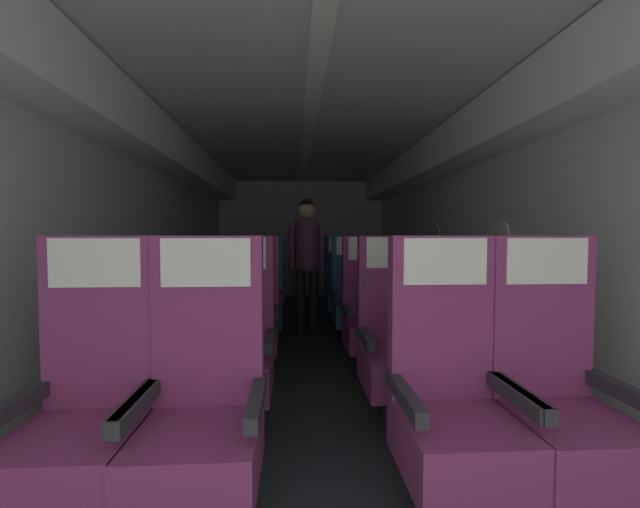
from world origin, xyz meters
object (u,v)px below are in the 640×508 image
seat_d_right_window (354,299)px  seat_c_left_window (196,318)px  seat_a_left_window (87,412)px  seat_e_right_aisle (378,288)px  seat_a_left_aisle (203,410)px  seat_b_left_window (162,347)px  seat_e_left_aisle (266,289)px  seat_d_left_aisle (261,300)px  seat_c_left_aisle (251,317)px  seat_e_left_window (231,289)px  seat_e_right_window (343,288)px  seat_c_right_aisle (422,315)px  flight_attendant (307,250)px  seat_b_right_window (397,343)px  seat_d_right_aisle (395,299)px  seat_b_right_aisle (466,343)px  seat_b_left_aisle (236,347)px  seat_d_left_window (217,301)px  seat_a_right_window (452,402)px  seat_c_right_window (371,315)px  seat_a_right_aisle (558,400)px

seat_d_right_window → seat_c_left_window: bearing=-148.7°
seat_a_left_window → seat_e_right_aisle: same height
seat_a_left_window → seat_a_left_aisle: bearing=-1.6°
seat_a_left_aisle → seat_b_left_window: 1.00m
seat_e_left_aisle → seat_e_right_aisle: 1.46m
seat_a_left_window → seat_d_left_aisle: bearing=80.2°
seat_a_left_aisle → seat_c_left_aisle: (-0.00, 1.78, 0.00)m
seat_e_left_window → seat_e_right_window: bearing=-0.3°
seat_c_left_aisle → seat_c_right_aisle: 1.47m
seat_a_left_aisle → seat_e_right_window: bearing=74.3°
seat_d_left_aisle → flight_attendant: 0.89m
seat_d_right_window → seat_e_left_window: bearing=148.5°
seat_c_left_aisle → flight_attendant: size_ratio=0.73×
seat_b_right_window → seat_c_right_aisle: bearing=62.7°
seat_d_right_window → seat_e_right_aisle: 1.00m
seat_b_right_window → seat_d_left_aisle: same height
seat_d_right_aisle → flight_attendant: (-0.94, 0.53, 0.51)m
flight_attendant → seat_b_right_aisle: bearing=-78.3°
seat_d_left_aisle → seat_d_right_window: same height
seat_c_left_window → seat_e_left_aisle: size_ratio=1.00×
seat_b_left_window → seat_c_left_window: 0.87m
seat_c_right_aisle → seat_c_left_window: bearing=-179.9°
seat_e_left_window → seat_e_left_aisle: 0.44m
seat_a_left_window → seat_c_left_window: (-0.01, 1.75, 0.00)m
seat_b_left_aisle → seat_d_left_window: 1.83m
seat_a_left_window → seat_d_left_window: same height
seat_d_left_window → flight_attendant: 1.22m
seat_d_right_window → seat_e_left_window: same height
seat_b_left_aisle → seat_e_right_window: size_ratio=1.00×
seat_c_right_aisle → seat_d_right_window: 1.00m
seat_e_right_window → flight_attendant: bearing=-143.2°
seat_c_left_window → flight_attendant: bearing=55.4°
seat_b_left_aisle → seat_e_left_window: same height
seat_c_right_aisle → seat_d_left_window: same height
seat_a_right_window → flight_attendant: flight_attendant is taller
seat_a_right_window → seat_c_right_aisle: (0.46, 1.76, 0.00)m
seat_a_left_aisle → seat_b_right_window: 1.35m
seat_d_left_aisle → seat_e_right_window: size_ratio=1.00×
seat_d_left_window → seat_c_right_window: bearing=-30.7°
seat_a_right_window → seat_e_left_aisle: bearing=105.9°
seat_a_right_window → seat_c_left_window: 2.29m
seat_d_left_window → flight_attendant: flight_attendant is taller
seat_d_left_aisle → seat_e_left_aisle: (-0.01, 0.90, 0.00)m
seat_d_left_aisle → seat_e_left_aisle: bearing=90.9°
seat_d_right_aisle → seat_e_left_window: 2.11m
seat_a_right_aisle → seat_c_left_aisle: 2.30m
seat_c_left_aisle → seat_e_right_window: size_ratio=1.00×
seat_a_right_aisle → seat_e_left_window: size_ratio=1.00×
seat_c_left_window → seat_a_right_aisle: bearing=-42.8°
seat_b_left_window → seat_d_left_window: size_ratio=1.00×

